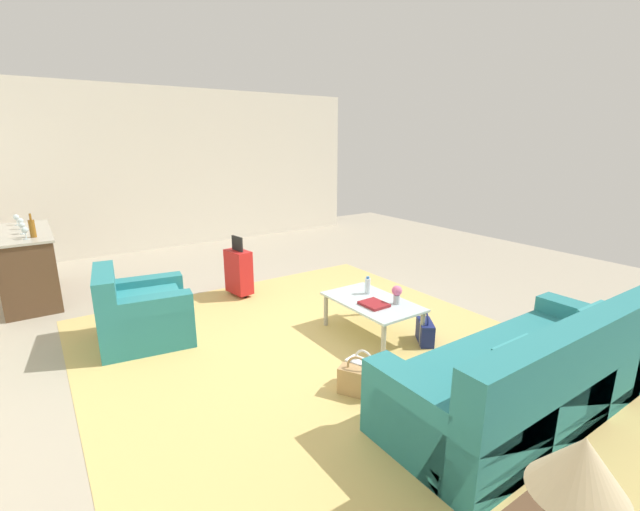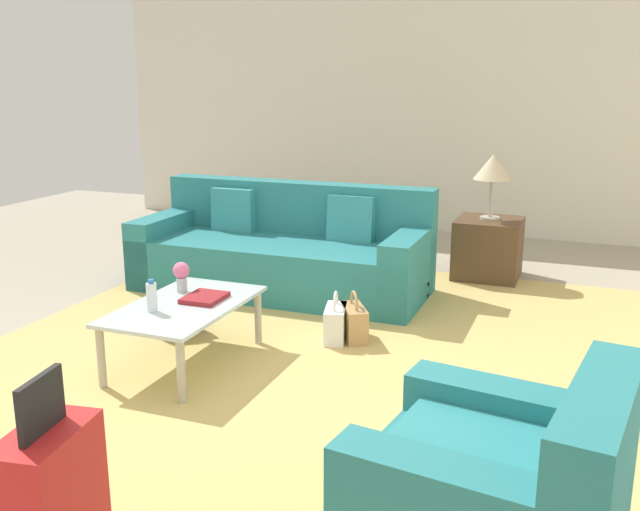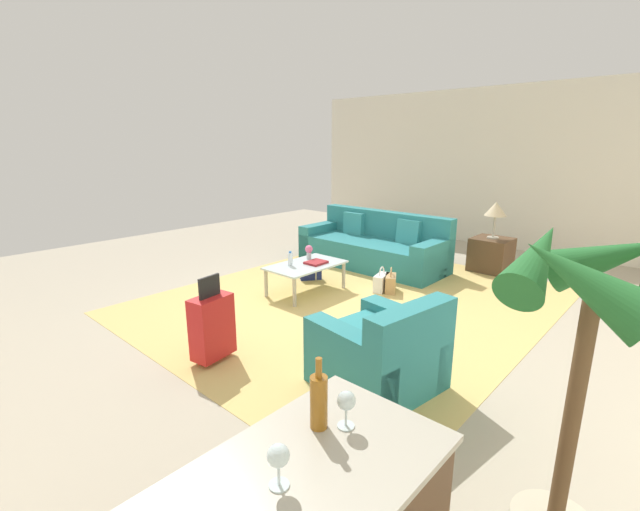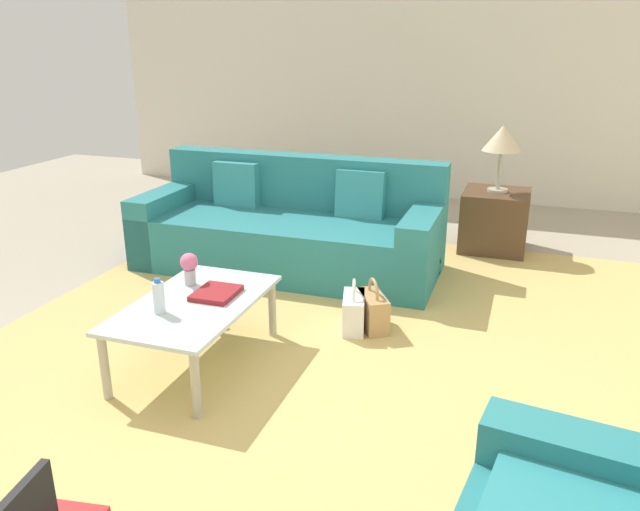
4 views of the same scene
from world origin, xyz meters
TOP-DOWN VIEW (x-y plane):
  - ground_plane at (0.00, 0.00)m, footprint 12.00×12.00m
  - wall_left at (-5.06, 0.00)m, footprint 0.12×8.00m
  - area_rug at (-0.60, 0.20)m, footprint 5.20×4.40m
  - couch at (-2.20, -0.60)m, footprint 1.00×2.50m
  - armchair at (0.91, 1.67)m, footprint 1.01×1.02m
  - coffee_table at (-0.40, -0.50)m, footprint 1.09×0.65m
  - water_bottle at (-0.20, -0.60)m, footprint 0.06×0.06m
  - coffee_table_book at (-0.52, -0.42)m, footprint 0.28×0.24m
  - flower_vase at (-0.62, -0.65)m, footprint 0.11×0.11m
  - side_table at (-3.20, 1.00)m, footprint 0.58×0.58m
  - table_lamp at (-3.20, 1.00)m, footprint 0.34×0.34m
  - wine_glass_leftmost at (2.52, 2.56)m, footprint 0.08×0.08m
  - wine_glass_left_of_centre at (2.91, 2.58)m, footprint 0.08×0.08m
  - wine_bottle_amber at (2.60, 2.48)m, footprint 0.07×0.07m
  - suitcase_red at (1.60, 0.20)m, footprint 0.43×0.28m
  - handbag_white at (-1.16, 0.25)m, footprint 0.34×0.22m
  - handbag_navy at (-0.87, -0.85)m, footprint 0.34×0.30m
  - handbag_tan at (-1.22, 0.37)m, footprint 0.35×0.29m
  - potted_palm at (1.80, 3.20)m, footprint 0.64×0.64m

SIDE VIEW (x-z plane):
  - ground_plane at x=0.00m, z-range 0.00..0.00m
  - area_rug at x=-0.60m, z-range 0.00..0.01m
  - handbag_white at x=-1.16m, z-range -0.05..0.31m
  - handbag_navy at x=-0.87m, z-range -0.05..0.31m
  - handbag_tan at x=-1.22m, z-range -0.05..0.31m
  - side_table at x=-3.20m, z-range 0.00..0.54m
  - armchair at x=0.91m, z-range -0.12..0.70m
  - couch at x=-2.20m, z-range -0.15..0.75m
  - suitcase_red at x=1.60m, z-range -0.07..0.78m
  - coffee_table at x=-0.40m, z-range 0.16..0.57m
  - coffee_table_book at x=-0.52m, z-range 0.41..0.44m
  - water_bottle at x=-0.20m, z-range 0.40..0.61m
  - flower_vase at x=-0.62m, z-range 0.43..0.64m
  - potted_palm at x=1.80m, z-range 0.11..1.87m
  - table_lamp at x=-3.20m, z-range 0.71..1.30m
  - wine_glass_leftmost at x=2.52m, z-range 0.97..1.13m
  - wine_glass_left_of_centre at x=2.91m, z-range 0.97..1.13m
  - wine_bottle_amber at x=2.60m, z-range 0.91..1.21m
  - wall_left at x=-5.06m, z-range 0.00..3.10m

